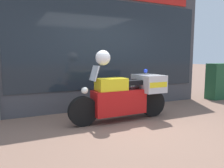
{
  "coord_description": "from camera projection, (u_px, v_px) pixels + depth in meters",
  "views": [
    {
      "loc": [
        -2.2,
        -3.46,
        1.39
      ],
      "look_at": [
        -0.02,
        1.14,
        0.75
      ],
      "focal_mm": 35.0,
      "sensor_mm": 36.0,
      "label": 1
    }
  ],
  "objects": [
    {
      "name": "ground_plane",
      "position": [
        138.0,
        129.0,
        4.22
      ],
      "size": [
        60.0,
        60.0,
        0.0
      ],
      "primitive_type": "plane",
      "color": "#7A5B4C"
    },
    {
      "name": "shop_building",
      "position": [
        85.0,
        46.0,
        5.64
      ],
      "size": [
        6.37,
        0.55,
        3.28
      ],
      "color": "#424247",
      "rests_on": "ground"
    },
    {
      "name": "window_display",
      "position": [
        109.0,
        89.0,
        6.11
      ],
      "size": [
        5.15,
        0.3,
        2.1
      ],
      "color": "slate",
      "rests_on": "ground"
    },
    {
      "name": "paramedic_motorcycle",
      "position": [
        127.0,
        94.0,
        4.77
      ],
      "size": [
        2.3,
        0.75,
        1.21
      ],
      "rotation": [
        0.0,
        0.0,
        3.15
      ],
      "color": "black",
      "rests_on": "ground"
    },
    {
      "name": "utility_cabinet",
      "position": [
        220.0,
        81.0,
        7.22
      ],
      "size": [
        0.92,
        0.42,
        1.17
      ],
      "primitive_type": "cube",
      "color": "#1E4C2D",
      "rests_on": "ground"
    },
    {
      "name": "white_helmet",
      "position": [
        103.0,
        58.0,
        4.42
      ],
      "size": [
        0.31,
        0.31,
        0.31
      ],
      "primitive_type": "sphere",
      "color": "white",
      "rests_on": "paramedic_motorcycle"
    }
  ]
}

